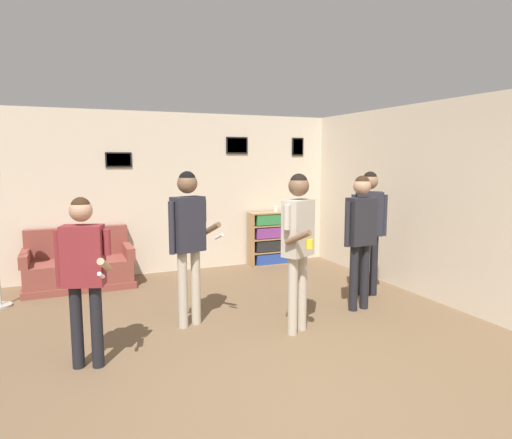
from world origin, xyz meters
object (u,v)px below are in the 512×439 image
at_px(drinking_cup, 276,209).
at_px(person_spectator_near_bookshelf, 361,228).
at_px(bookshelf, 272,238).
at_px(person_watcher_holding_cup, 298,235).
at_px(person_spectator_far_right, 369,219).
at_px(person_player_foreground_left, 84,265).
at_px(person_player_foreground_center, 188,231).
at_px(couch, 79,268).

bearing_deg(drinking_cup, person_spectator_near_bookshelf, -92.48).
bearing_deg(bookshelf, person_spectator_near_bookshelf, -90.87).
relative_size(person_watcher_holding_cup, person_spectator_far_right, 1.01).
distance_m(person_player_foreground_left, person_player_foreground_center, 1.35).
bearing_deg(person_spectator_near_bookshelf, bookshelf, 89.13).
xyz_separation_m(couch, bookshelf, (3.32, 0.20, 0.19)).
height_order(person_player_foreground_center, person_watcher_holding_cup, person_player_foreground_center).
bearing_deg(person_spectator_far_right, person_player_foreground_left, -167.20).
distance_m(person_player_foreground_center, person_spectator_near_bookshelf, 2.18).
relative_size(couch, drinking_cup, 15.03).
height_order(bookshelf, person_watcher_holding_cup, person_watcher_holding_cup).
height_order(bookshelf, drinking_cup, drinking_cup).
bearing_deg(couch, person_spectator_near_bookshelf, -37.76).
height_order(bookshelf, person_player_foreground_left, person_player_foreground_left).
bearing_deg(drinking_cup, couch, -176.66).
bearing_deg(person_spectator_near_bookshelf, person_player_foreground_left, -173.46).
xyz_separation_m(person_spectator_near_bookshelf, drinking_cup, (0.12, 2.74, -0.05)).
bearing_deg(person_player_foreground_center, person_spectator_far_right, 4.05).
relative_size(person_player_foreground_center, person_spectator_far_right, 1.02).
distance_m(couch, drinking_cup, 3.48).
xyz_separation_m(person_player_foreground_center, drinking_cup, (2.27, 2.44, -0.10)).
bearing_deg(person_player_foreground_left, bookshelf, 42.94).
height_order(person_watcher_holding_cup, person_spectator_near_bookshelf, person_watcher_holding_cup).
bearing_deg(person_player_foreground_left, drinking_cup, 42.29).
height_order(person_player_foreground_center, person_spectator_near_bookshelf, person_player_foreground_center).
bearing_deg(person_spectator_near_bookshelf, person_player_foreground_center, 172.22).
relative_size(person_spectator_near_bookshelf, person_spectator_far_right, 0.98).
distance_m(bookshelf, person_spectator_near_bookshelf, 2.80).
bearing_deg(person_spectator_near_bookshelf, couch, 142.24).
bearing_deg(person_watcher_holding_cup, drinking_cup, 68.67).
height_order(person_player_foreground_left, person_player_foreground_center, person_player_foreground_center).
bearing_deg(couch, drinking_cup, 3.34).
bearing_deg(person_player_foreground_center, bookshelf, 48.05).
xyz_separation_m(couch, drinking_cup, (3.40, 0.20, 0.73)).
distance_m(bookshelf, person_player_foreground_center, 3.35).
bearing_deg(bookshelf, person_player_foreground_center, -131.95).
height_order(couch, drinking_cup, drinking_cup).
xyz_separation_m(person_player_foreground_center, person_spectator_near_bookshelf, (2.16, -0.29, -0.05)).
bearing_deg(person_player_foreground_center, person_watcher_holding_cup, -32.35).
bearing_deg(person_watcher_holding_cup, person_spectator_near_bookshelf, 18.89).
distance_m(person_watcher_holding_cup, person_spectator_near_bookshelf, 1.16).
xyz_separation_m(person_player_foreground_left, person_spectator_near_bookshelf, (3.31, 0.38, 0.09)).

